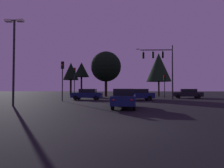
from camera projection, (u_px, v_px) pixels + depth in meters
The scene contains 14 objects.
ground_plane at pixel (121, 97), 31.41m from camera, with size 168.00×168.00×0.00m, color black.
traffic_signal_mast_arm at pixel (162, 62), 25.40m from camera, with size 5.29×0.41×7.80m.
traffic_light_corner_left at pixel (74, 77), 27.33m from camera, with size 0.30×0.35×4.80m.
traffic_light_corner_right at pixel (62, 73), 21.62m from camera, with size 0.37×0.39×4.87m.
traffic_light_median at pixel (164, 82), 28.40m from camera, with size 0.32×0.36×3.77m.
car_nearside_lane at pixel (124, 98), 13.85m from camera, with size 2.12×4.34×1.52m.
car_crossing_left at pixel (138, 94), 23.23m from camera, with size 4.34×2.09×1.52m.
car_crossing_right at pixel (87, 94), 24.64m from camera, with size 4.35×2.03×1.52m.
car_far_lane at pixel (188, 93), 28.34m from camera, with size 4.69×2.64×1.52m.
parking_lot_lamp_post at pixel (14, 51), 15.94m from camera, with size 1.70×0.36×7.81m.
tree_behind_sign at pixel (82, 70), 38.42m from camera, with size 3.29×3.29×7.33m.
tree_left_far at pixel (159, 67), 36.53m from camera, with size 5.06×5.06×8.94m.
tree_center_horizon at pixel (71, 71), 42.38m from camera, with size 3.70×3.70×7.85m.
tree_right_cluster at pixel (106, 67), 34.96m from camera, with size 5.97×5.97×8.93m.
Camera 1 is at (-0.40, -7.01, 1.50)m, focal length 28.33 mm.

